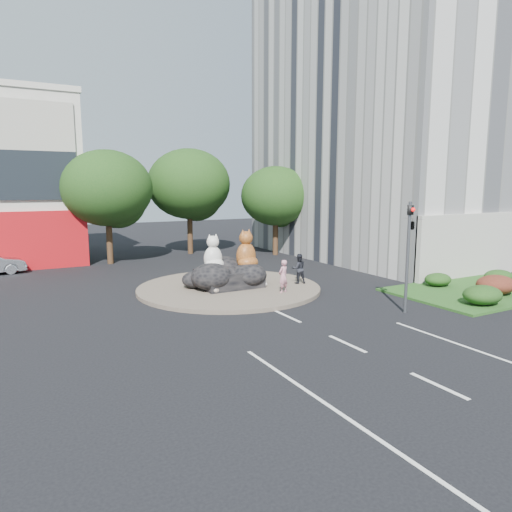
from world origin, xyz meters
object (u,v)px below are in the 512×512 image
at_px(cat_white, 213,252).
at_px(kitten_calico, 215,284).
at_px(kitten_white, 263,279).
at_px(pedestrian_pink, 283,276).
at_px(cat_tabby, 246,249).
at_px(pedestrian_dark, 299,269).
at_px(litter_bin, 484,298).

height_order(cat_white, kitten_calico, cat_white).
height_order(kitten_calico, kitten_white, kitten_calico).
distance_m(cat_white, pedestrian_pink, 4.16).
distance_m(cat_tabby, pedestrian_dark, 3.22).
relative_size(cat_white, pedestrian_dark, 1.19).
height_order(pedestrian_pink, litter_bin, pedestrian_pink).
bearing_deg(cat_white, cat_tabby, -21.08).
xyz_separation_m(kitten_white, pedestrian_dark, (2.25, -0.17, 0.42)).
relative_size(kitten_calico, kitten_white, 1.04).
bearing_deg(litter_bin, pedestrian_dark, 123.39).
relative_size(cat_tabby, kitten_calico, 2.50).
xyz_separation_m(kitten_white, pedestrian_pink, (0.28, -1.68, 0.43)).
xyz_separation_m(cat_white, kitten_white, (2.31, -1.41, -1.47)).
xyz_separation_m(cat_white, pedestrian_pink, (2.59, -3.09, -1.05)).
bearing_deg(litter_bin, pedestrian_pink, 138.36).
distance_m(cat_white, pedestrian_dark, 4.94).
xyz_separation_m(kitten_white, litter_bin, (7.45, -8.05, -0.20)).
relative_size(cat_white, kitten_white, 2.33).
distance_m(kitten_calico, pedestrian_dark, 5.14).
relative_size(cat_tabby, kitten_white, 2.59).
bearing_deg(kitten_calico, kitten_white, 1.92).
distance_m(cat_white, litter_bin, 13.69).
bearing_deg(cat_white, kitten_calico, -115.97).
bearing_deg(kitten_calico, pedestrian_pink, -26.33).
bearing_deg(kitten_white, cat_tabby, 85.46).
distance_m(cat_white, kitten_white, 3.08).
relative_size(kitten_white, litter_bin, 1.39).
relative_size(cat_white, cat_tabby, 0.90).
xyz_separation_m(cat_white, pedestrian_dark, (4.56, -1.58, -1.06)).
bearing_deg(kitten_white, pedestrian_pink, -116.65).
height_order(cat_tabby, litter_bin, cat_tabby).
distance_m(cat_white, kitten_calico, 2.13).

